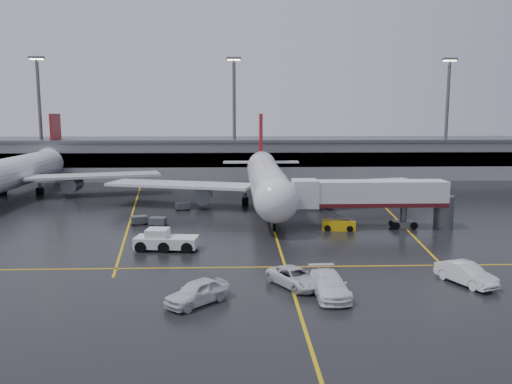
{
  "coord_description": "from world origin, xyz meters",
  "views": [
    {
      "loc": [
        -4.36,
        -68.6,
        14.0
      ],
      "look_at": [
        -2.0,
        -2.0,
        4.0
      ],
      "focal_mm": 36.83,
      "sensor_mm": 36.0,
      "label": 1
    }
  ],
  "objects": [
    {
      "name": "service_van_a",
      "position": [
        0.29,
        -27.51,
        0.76
      ],
      "size": [
        5.01,
        6.03,
        1.53
      ],
      "primitive_type": "imported",
      "rotation": [
        0.0,
        0.0,
        0.54
      ],
      "color": "silver",
      "rests_on": "ground"
    },
    {
      "name": "service_van_d",
      "position": [
        -7.39,
        -31.14,
        0.9
      ],
      "size": [
        5.24,
        5.26,
        1.8
      ],
      "primitive_type": "imported",
      "rotation": [
        0.0,
        0.0,
        -0.78
      ],
      "color": "silver",
      "rests_on": "ground"
    },
    {
      "name": "second_airliner",
      "position": [
        -42.0,
        21.7,
        4.21
      ],
      "size": [
        48.8,
        45.6,
        14.1
      ],
      "color": "silver",
      "rests_on": "ground"
    },
    {
      "name": "light_mast_right",
      "position": [
        40.0,
        42.0,
        14.47
      ],
      "size": [
        3.0,
        1.2,
        25.45
      ],
      "color": "#595B60",
      "rests_on": "ground"
    },
    {
      "name": "baggage_cart_c",
      "position": [
        -12.41,
        7.25,
        0.63
      ],
      "size": [
        2.32,
        1.9,
        1.12
      ],
      "color": "#595B60",
      "rests_on": "ground"
    },
    {
      "name": "light_mast_left",
      "position": [
        -45.0,
        42.0,
        14.47
      ],
      "size": [
        3.0,
        1.2,
        25.45
      ],
      "color": "#595B60",
      "rests_on": "ground"
    },
    {
      "name": "main_airliner",
      "position": [
        0.0,
        9.7,
        4.21
      ],
      "size": [
        48.8,
        45.6,
        14.1
      ],
      "color": "silver",
      "rests_on": "ground"
    },
    {
      "name": "apron_line_stop",
      "position": [
        0.0,
        -22.0,
        0.01
      ],
      "size": [
        60.0,
        0.25,
        0.02
      ],
      "primitive_type": "cube",
      "color": "gold",
      "rests_on": "ground"
    },
    {
      "name": "service_van_b",
      "position": [
        2.68,
        -29.79,
        0.89
      ],
      "size": [
        2.84,
        6.3,
        1.79
      ],
      "primitive_type": "imported",
      "rotation": [
        0.0,
        0.0,
        0.06
      ],
      "color": "white",
      "rests_on": "ground"
    },
    {
      "name": "baggage_cart_a",
      "position": [
        -14.4,
        -3.7,
        0.63
      ],
      "size": [
        2.2,
        1.64,
        1.12
      ],
      "color": "#595B60",
      "rests_on": "ground"
    },
    {
      "name": "pushback_tractor",
      "position": [
        -11.95,
        -15.36,
        0.91
      ],
      "size": [
        6.65,
        3.37,
        2.29
      ],
      "color": "silver",
      "rests_on": "ground"
    },
    {
      "name": "ground",
      "position": [
        0.0,
        0.0,
        0.0
      ],
      "size": [
        220.0,
        220.0,
        0.0
      ],
      "primitive_type": "plane",
      "color": "black",
      "rests_on": "ground"
    },
    {
      "name": "jet_bridge",
      "position": [
        11.87,
        -6.0,
        3.93
      ],
      "size": [
        19.9,
        3.4,
        6.05
      ],
      "color": "silver",
      "rests_on": "ground"
    },
    {
      "name": "light_mast_mid",
      "position": [
        -5.0,
        42.0,
        14.47
      ],
      "size": [
        3.0,
        1.2,
        25.45
      ],
      "color": "#595B60",
      "rests_on": "ground"
    },
    {
      "name": "apron_line_right",
      "position": [
        18.0,
        10.0,
        0.01
      ],
      "size": [
        7.57,
        69.64,
        0.02
      ],
      "primitive_type": "cube",
      "rotation": [
        0.0,
        0.0,
        -0.1
      ],
      "color": "gold",
      "rests_on": "ground"
    },
    {
      "name": "service_van_c",
      "position": [
        14.48,
        -27.41,
        0.9
      ],
      "size": [
        3.88,
        5.77,
        1.8
      ],
      "primitive_type": "imported",
      "rotation": [
        0.0,
        0.0,
        0.4
      ],
      "color": "silver",
      "rests_on": "ground"
    },
    {
      "name": "terminal",
      "position": [
        0.0,
        47.93,
        4.32
      ],
      "size": [
        122.0,
        19.0,
        8.6
      ],
      "color": "gray",
      "rests_on": "ground"
    },
    {
      "name": "belt_loader",
      "position": [
        7.87,
        -6.72,
        0.62
      ],
      "size": [
        4.21,
        2.45,
        2.52
      ],
      "color": "gold",
      "rests_on": "ground"
    },
    {
      "name": "baggage_cart_b",
      "position": [
        -16.88,
        -2.72,
        0.63
      ],
      "size": [
        2.33,
        1.92,
        1.12
      ],
      "color": "#595B60",
      "rests_on": "ground"
    },
    {
      "name": "apron_line_centre",
      "position": [
        0.0,
        0.0,
        0.01
      ],
      "size": [
        0.25,
        90.0,
        0.02
      ],
      "primitive_type": "cube",
      "color": "gold",
      "rests_on": "ground"
    },
    {
      "name": "apron_line_left",
      "position": [
        -20.0,
        10.0,
        0.01
      ],
      "size": [
        9.99,
        69.35,
        0.02
      ],
      "primitive_type": "cube",
      "rotation": [
        0.0,
        0.0,
        0.14
      ],
      "color": "gold",
      "rests_on": "ground"
    }
  ]
}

